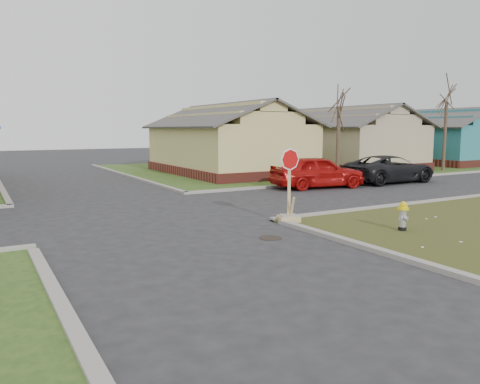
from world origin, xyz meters
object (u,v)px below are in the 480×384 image
stop_sign (289,206)px  dark_pickup (390,169)px  fire_hydrant (403,214)px  red_sedan (317,172)px

stop_sign → dark_pickup: size_ratio=0.43×
stop_sign → fire_hydrant: bearing=-32.5°
stop_sign → dark_pickup: (11.41, 6.39, 0.20)m
fire_hydrant → dark_pickup: dark_pickup is taller
red_sedan → dark_pickup: (5.01, -0.09, -0.06)m
dark_pickup → red_sedan: bearing=88.8°
dark_pickup → fire_hydrant: bearing=134.2°
stop_sign → red_sedan: bearing=66.3°
fire_hydrant → stop_sign: 3.43m
stop_sign → dark_pickup: bearing=50.2°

